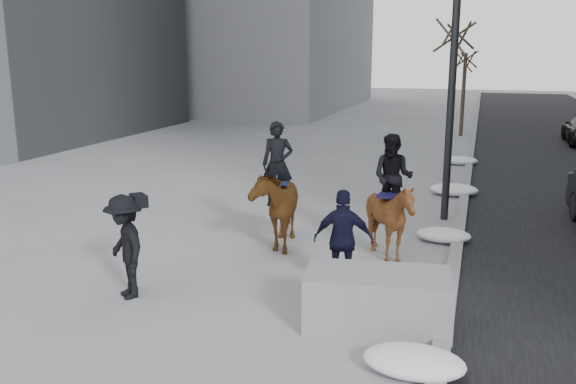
% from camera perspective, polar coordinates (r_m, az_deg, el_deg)
% --- Properties ---
extents(ground, '(120.00, 120.00, 0.00)m').
position_cam_1_polar(ground, '(10.59, -1.99, -9.34)').
color(ground, gray).
rests_on(ground, ground).
extents(curb, '(0.25, 90.00, 0.12)m').
position_cam_1_polar(curb, '(19.63, 16.34, 0.84)').
color(curb, gray).
rests_on(curb, ground).
extents(planter, '(2.26, 1.36, 0.85)m').
position_cam_1_polar(planter, '(9.29, 8.34, -9.95)').
color(planter, gray).
rests_on(planter, ground).
extents(tree_near, '(1.20, 1.20, 5.43)m').
position_cam_1_polar(tree_near, '(19.58, 15.09, 8.74)').
color(tree_near, '#3D2D24').
rests_on(tree_near, ground).
extents(tree_far, '(1.20, 1.20, 4.40)m').
position_cam_1_polar(tree_far, '(30.90, 16.10, 9.15)').
color(tree_far, '#3B2922').
rests_on(tree_far, ground).
extents(mounted_left, '(1.38, 2.19, 2.62)m').
position_cam_1_polar(mounted_left, '(12.83, -1.16, -0.75)').
color(mounted_left, '#523210').
rests_on(mounted_left, ground).
extents(mounted_right, '(1.50, 1.64, 2.48)m').
position_cam_1_polar(mounted_right, '(12.12, 9.59, -1.66)').
color(mounted_right, '#451A0D').
rests_on(mounted_right, ground).
extents(feeder, '(1.08, 0.93, 1.75)m').
position_cam_1_polar(feeder, '(10.53, 5.20, -4.45)').
color(feeder, black).
rests_on(feeder, ground).
extents(camera_crew, '(1.28, 1.24, 1.75)m').
position_cam_1_polar(camera_crew, '(10.46, -14.98, -4.92)').
color(camera_crew, black).
rests_on(camera_crew, ground).
extents(lamppost, '(0.25, 1.57, 9.09)m').
position_cam_1_polar(lamppost, '(14.86, 15.48, 16.30)').
color(lamppost, black).
rests_on(lamppost, ground).
extents(snow_piles, '(1.35, 16.27, 0.34)m').
position_cam_1_polar(snow_piles, '(15.45, 14.79, -1.91)').
color(snow_piles, white).
rests_on(snow_piles, ground).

